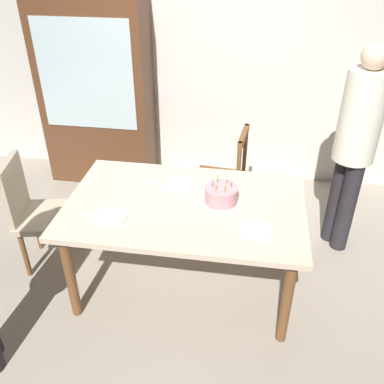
% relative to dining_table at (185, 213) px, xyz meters
% --- Properties ---
extents(ground, '(6.40, 6.40, 0.00)m').
position_rel_dining_table_xyz_m(ground, '(0.00, 0.00, -0.68)').
color(ground, '#9E9384').
extents(back_wall, '(6.40, 0.10, 2.60)m').
position_rel_dining_table_xyz_m(back_wall, '(0.00, 1.85, 0.62)').
color(back_wall, beige).
rests_on(back_wall, ground).
extents(dining_table, '(1.67, 1.05, 0.76)m').
position_rel_dining_table_xyz_m(dining_table, '(0.00, 0.00, 0.00)').
color(dining_table, beige).
rests_on(dining_table, ground).
extents(birthday_cake, '(0.28, 0.28, 0.19)m').
position_rel_dining_table_xyz_m(birthday_cake, '(0.25, 0.05, 0.14)').
color(birthday_cake, silver).
rests_on(birthday_cake, dining_table).
extents(plate_near_celebrant, '(0.22, 0.22, 0.01)m').
position_rel_dining_table_xyz_m(plate_near_celebrant, '(-0.46, -0.24, 0.09)').
color(plate_near_celebrant, white).
rests_on(plate_near_celebrant, dining_table).
extents(plate_far_side, '(0.22, 0.22, 0.01)m').
position_rel_dining_table_xyz_m(plate_far_side, '(-0.08, 0.24, 0.09)').
color(plate_far_side, white).
rests_on(plate_far_side, dining_table).
extents(plate_near_guest, '(0.22, 0.22, 0.01)m').
position_rel_dining_table_xyz_m(plate_near_guest, '(0.50, -0.24, 0.09)').
color(plate_near_guest, white).
rests_on(plate_near_guest, dining_table).
extents(fork_near_celebrant, '(0.18, 0.05, 0.01)m').
position_rel_dining_table_xyz_m(fork_near_celebrant, '(-0.62, -0.25, 0.09)').
color(fork_near_celebrant, silver).
rests_on(fork_near_celebrant, dining_table).
extents(fork_far_side, '(0.18, 0.04, 0.01)m').
position_rel_dining_table_xyz_m(fork_far_side, '(-0.24, 0.22, 0.09)').
color(fork_far_side, silver).
rests_on(fork_far_side, dining_table).
extents(chair_spindle_back, '(0.48, 0.48, 0.95)m').
position_rel_dining_table_xyz_m(chair_spindle_back, '(0.19, 0.84, -0.22)').
color(chair_spindle_back, brown).
rests_on(chair_spindle_back, ground).
extents(chair_upholstered, '(0.52, 0.52, 0.95)m').
position_rel_dining_table_xyz_m(chair_upholstered, '(-1.22, 0.07, -0.14)').
color(chair_upholstered, tan).
rests_on(chair_upholstered, ground).
extents(person_guest, '(0.32, 0.32, 1.74)m').
position_rel_dining_table_xyz_m(person_guest, '(1.22, 0.71, 0.32)').
color(person_guest, '#262328').
rests_on(person_guest, ground).
extents(china_cabinet, '(1.10, 0.45, 1.90)m').
position_rel_dining_table_xyz_m(china_cabinet, '(-1.18, 1.56, 0.28)').
color(china_cabinet, '#56331E').
rests_on(china_cabinet, ground).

